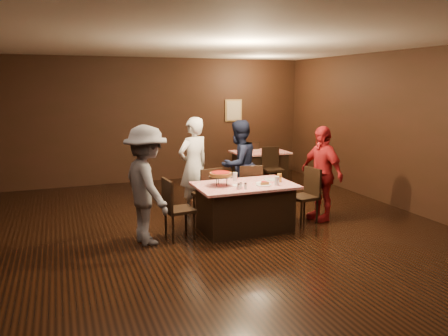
{
  "coord_description": "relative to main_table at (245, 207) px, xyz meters",
  "views": [
    {
      "loc": [
        -2.08,
        -5.59,
        2.35
      ],
      "look_at": [
        0.44,
        1.03,
        1.0
      ],
      "focal_mm": 35.0,
      "sensor_mm": 36.0,
      "label": 1
    }
  ],
  "objects": [
    {
      "name": "chair_far_right",
      "position": [
        0.4,
        0.75,
        0.09
      ],
      "size": [
        0.49,
        0.49,
        0.95
      ],
      "primitive_type": "cube",
      "rotation": [
        0.0,
        0.0,
        2.96
      ],
      "color": "black",
      "rests_on": "ground"
    },
    {
      "name": "diner_red_shirt",
      "position": [
        1.48,
        0.05,
        0.45
      ],
      "size": [
        0.55,
        1.02,
        1.66
      ],
      "primitive_type": "imported",
      "rotation": [
        0.0,
        0.0,
        -1.42
      ],
      "color": "#A9191E",
      "rests_on": "ground"
    },
    {
      "name": "napkin_center",
      "position": [
        0.3,
        -0.0,
        0.39
      ],
      "size": [
        0.19,
        0.19,
        0.01
      ],
      "primitive_type": "cube",
      "rotation": [
        0.0,
        0.0,
        0.21
      ],
      "color": "white",
      "rests_on": "main_table"
    },
    {
      "name": "chair_far_left",
      "position": [
        -0.4,
        0.75,
        0.09
      ],
      "size": [
        0.48,
        0.48,
        0.95
      ],
      "primitive_type": "cube",
      "rotation": [
        0.0,
        0.0,
        3.3
      ],
      "color": "black",
      "rests_on": "ground"
    },
    {
      "name": "glass_front_right",
      "position": [
        0.45,
        -0.25,
        0.46
      ],
      "size": [
        0.08,
        0.08,
        0.14
      ],
      "primitive_type": "cylinder",
      "color": "silver",
      "rests_on": "main_table"
    },
    {
      "name": "main_table",
      "position": [
        0.0,
        0.0,
        0.0
      ],
      "size": [
        1.6,
        1.0,
        0.77
      ],
      "primitive_type": "cube",
      "color": "#A50B10",
      "rests_on": "ground"
    },
    {
      "name": "diner_white_jacket",
      "position": [
        -0.49,
        1.23,
        0.51
      ],
      "size": [
        0.76,
        0.64,
        1.78
      ],
      "primitive_type": "imported",
      "rotation": [
        0.0,
        0.0,
        3.52
      ],
      "color": "white",
      "rests_on": "ground"
    },
    {
      "name": "chair_back_near",
      "position": [
        1.75,
        2.41,
        0.09
      ],
      "size": [
        0.46,
        0.46,
        0.95
      ],
      "primitive_type": "cube",
      "rotation": [
        0.0,
        0.0,
        -0.11
      ],
      "color": "black",
      "rests_on": "ground"
    },
    {
      "name": "plate_empty",
      "position": [
        0.55,
        0.15,
        0.39
      ],
      "size": [
        0.25,
        0.25,
        0.01
      ],
      "primitive_type": "cylinder",
      "color": "white",
      "rests_on": "main_table"
    },
    {
      "name": "chair_end_right",
      "position": [
        1.1,
        -0.0,
        0.09
      ],
      "size": [
        0.48,
        0.48,
        0.95
      ],
      "primitive_type": "cube",
      "rotation": [
        0.0,
        0.0,
        -1.43
      ],
      "color": "black",
      "rests_on": "ground"
    },
    {
      "name": "room",
      "position": [
        -0.68,
        -0.72,
        1.75
      ],
      "size": [
        10.0,
        10.04,
        3.02
      ],
      "color": "black",
      "rests_on": "ground"
    },
    {
      "name": "napkin_left",
      "position": [
        -0.15,
        -0.05,
        0.39
      ],
      "size": [
        0.21,
        0.21,
        0.01
      ],
      "primitive_type": "cube",
      "rotation": [
        0.0,
        0.0,
        -0.35
      ],
      "color": "white",
      "rests_on": "main_table"
    },
    {
      "name": "glass_amber",
      "position": [
        0.6,
        -0.05,
        0.46
      ],
      "size": [
        0.08,
        0.08,
        0.14
      ],
      "primitive_type": "cylinder",
      "color": "#BF7F26",
      "rests_on": "main_table"
    },
    {
      "name": "diner_grey_knit",
      "position": [
        -1.6,
        -0.03,
        0.51
      ],
      "size": [
        0.87,
        1.26,
        1.78
      ],
      "primitive_type": "imported",
      "rotation": [
        0.0,
        0.0,
        1.77
      ],
      "color": "slate",
      "rests_on": "ground"
    },
    {
      "name": "pizza_stand",
      "position": [
        -0.4,
        0.05,
        0.57
      ],
      "size": [
        0.38,
        0.38,
        0.22
      ],
      "color": "black",
      "rests_on": "main_table"
    },
    {
      "name": "glass_back",
      "position": [
        -0.05,
        0.3,
        0.46
      ],
      "size": [
        0.08,
        0.08,
        0.14
      ],
      "primitive_type": "cylinder",
      "color": "silver",
      "rests_on": "main_table"
    },
    {
      "name": "plate_with_slice",
      "position": [
        0.25,
        -0.18,
        0.41
      ],
      "size": [
        0.25,
        0.25,
        0.06
      ],
      "color": "white",
      "rests_on": "main_table"
    },
    {
      "name": "chair_end_left",
      "position": [
        -1.1,
        -0.0,
        0.09
      ],
      "size": [
        0.46,
        0.46,
        0.95
      ],
      "primitive_type": "cube",
      "rotation": [
        0.0,
        0.0,
        1.66
      ],
      "color": "black",
      "rests_on": "ground"
    },
    {
      "name": "chair_back_far",
      "position": [
        1.75,
        3.71,
        0.09
      ],
      "size": [
        0.51,
        0.51,
        0.95
      ],
      "primitive_type": "cube",
      "rotation": [
        0.0,
        0.0,
        2.89
      ],
      "color": "black",
      "rests_on": "ground"
    },
    {
      "name": "condiments",
      "position": [
        -0.18,
        -0.28,
        0.43
      ],
      "size": [
        0.17,
        0.1,
        0.09
      ],
      "color": "silver",
      "rests_on": "main_table"
    },
    {
      "name": "back_table",
      "position": [
        1.75,
        3.11,
        0.0
      ],
      "size": [
        1.3,
        0.9,
        0.77
      ],
      "primitive_type": "cube",
      "color": "red",
      "rests_on": "ground"
    },
    {
      "name": "diner_navy_hoodie",
      "position": [
        0.41,
        1.23,
        0.47
      ],
      "size": [
        1.02,
        0.93,
        1.7
      ],
      "primitive_type": "imported",
      "rotation": [
        0.0,
        0.0,
        3.56
      ],
      "color": "#131931",
      "rests_on": "ground"
    }
  ]
}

